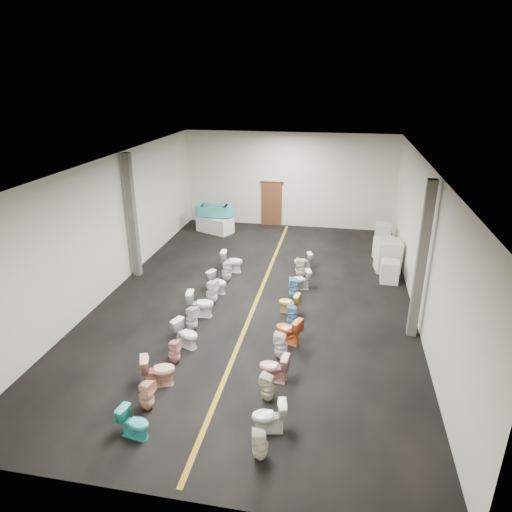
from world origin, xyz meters
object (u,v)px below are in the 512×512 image
object	(u,v)px
appliance_crate_c	(385,249)
toilet_left_1	(147,395)
toilet_left_0	(135,423)
appliance_crate_d	(383,235)
toilet_right_9	(301,280)
toilet_left_2	(158,370)
bathtub	(215,210)
toilet_left_8	(217,282)
toilet_left_6	(200,304)
appliance_crate_b	(388,256)
toilet_left_3	(174,352)
appliance_crate_a	(390,272)
toilet_left_7	(212,292)
toilet_right_0	(260,445)
toilet_left_9	(227,271)
toilet_right_5	(288,330)
toilet_right_3	(274,367)
toilet_left_5	(192,318)
toilet_left_10	(232,261)
toilet_right_8	(294,289)
display_table	(215,224)
toilet_right_11	(303,261)
toilet_right_1	(269,417)
toilet_right_2	(268,388)
toilet_right_4	(281,346)
toilet_right_10	(301,268)
toilet_right_7	(289,303)

from	to	relation	value
appliance_crate_c	toilet_left_1	distance (m)	11.65
toilet_left_1	toilet_left_0	bearing A→B (deg)	-160.12
appliance_crate_d	toilet_right_9	world-z (taller)	appliance_crate_d
toilet_left_2	bathtub	bearing A→B (deg)	-14.31
toilet_left_8	toilet_left_6	bearing A→B (deg)	-157.73
appliance_crate_b	toilet_left_3	world-z (taller)	appliance_crate_b
appliance_crate_a	toilet_left_7	world-z (taller)	toilet_left_7
appliance_crate_a	bathtub	bearing A→B (deg)	150.77
toilet_right_0	toilet_right_9	bearing A→B (deg)	167.38
toilet_left_9	toilet_right_5	distance (m)	4.50
toilet_right_0	toilet_right_3	xyz separation A→B (m)	(-0.12, 2.48, 0.03)
toilet_left_5	toilet_left_9	size ratio (longest dim) A/B	0.99
toilet_left_1	toilet_left_10	bearing A→B (deg)	13.45
toilet_left_2	toilet_right_5	size ratio (longest dim) A/B	1.04
toilet_left_9	toilet_right_8	size ratio (longest dim) A/B	1.00
display_table	toilet_right_11	size ratio (longest dim) A/B	2.42
toilet_left_3	toilet_right_5	world-z (taller)	toilet_right_5
toilet_left_2	toilet_right_8	world-z (taller)	toilet_left_2
toilet_left_7	toilet_right_1	distance (m)	5.96
toilet_left_3	toilet_right_1	world-z (taller)	toilet_right_1
appliance_crate_b	toilet_right_11	world-z (taller)	appliance_crate_b
appliance_crate_c	toilet_left_9	size ratio (longest dim) A/B	1.15
display_table	appliance_crate_d	size ratio (longest dim) A/B	1.72
toilet_left_6	toilet_right_3	world-z (taller)	toilet_left_6
appliance_crate_d	toilet_left_1	distance (m)	13.13
toilet_right_3	toilet_left_6	bearing A→B (deg)	-130.18
toilet_right_2	toilet_left_1	bearing A→B (deg)	-59.48
toilet_left_7	toilet_right_4	xyz separation A→B (m)	(2.61, -2.65, -0.03)
toilet_right_0	toilet_right_4	world-z (taller)	toilet_right_4
display_table	toilet_left_10	bearing A→B (deg)	-66.95
toilet_left_6	toilet_left_8	distance (m)	1.71
toilet_left_7	toilet_left_6	bearing A→B (deg)	-172.64
toilet_left_0	toilet_right_3	world-z (taller)	toilet_right_3
toilet_right_3	toilet_right_10	xyz separation A→B (m)	(0.06, 6.14, 0.01)
appliance_crate_c	toilet_right_0	size ratio (longest dim) A/B	1.30
toilet_left_8	toilet_right_4	xyz separation A→B (m)	(2.66, -3.51, 0.01)
toilet_left_7	toilet_right_1	world-z (taller)	toilet_left_7
appliance_crate_b	toilet_left_6	xyz separation A→B (m)	(-5.91, -4.72, -0.18)
toilet_left_9	toilet_right_8	distance (m)	2.74
display_table	toilet_left_10	xyz separation A→B (m)	(1.89, -4.43, 0.04)
toilet_left_9	toilet_right_2	distance (m)	6.65
toilet_right_0	toilet_right_1	bearing A→B (deg)	164.37
toilet_left_8	toilet_right_0	world-z (taller)	toilet_left_8
toilet_right_0	toilet_right_8	world-z (taller)	toilet_right_8
toilet_left_9	toilet_right_7	bearing A→B (deg)	-144.00
display_table	appliance_crate_a	size ratio (longest dim) A/B	2.11
toilet_right_10	display_table	bearing A→B (deg)	-140.05
toilet_right_5	toilet_right_9	size ratio (longest dim) A/B	1.10
toilet_left_6	toilet_left_9	distance (m)	2.65
toilet_right_3	toilet_right_7	distance (m)	3.46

